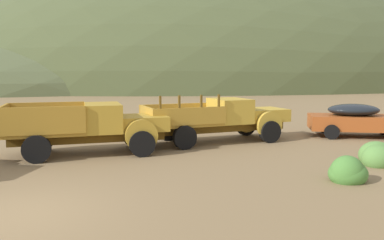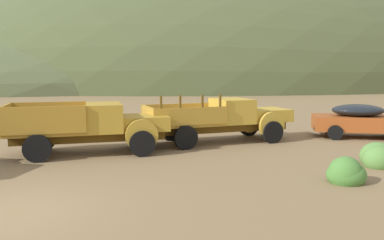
{
  "view_description": "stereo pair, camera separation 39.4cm",
  "coord_description": "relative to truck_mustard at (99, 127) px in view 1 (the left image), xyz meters",
  "views": [
    {
      "loc": [
        2.34,
        -8.8,
        3.11
      ],
      "look_at": [
        4.88,
        5.26,
        1.34
      ],
      "focal_mm": 37.1,
      "sensor_mm": 36.0,
      "label": 1
    },
    {
      "loc": [
        2.73,
        -8.87,
        3.11
      ],
      "look_at": [
        4.88,
        5.26,
        1.34
      ],
      "focal_mm": 37.1,
      "sensor_mm": 36.0,
      "label": 2
    }
  ],
  "objects": [
    {
      "name": "bush_back_edge",
      "position": [
        9.31,
        -3.43,
        -0.76
      ],
      "size": [
        1.32,
        1.41,
        0.95
      ],
      "color": "#5B8E42",
      "rests_on": "ground"
    },
    {
      "name": "car_oxide_orange",
      "position": [
        12.05,
        1.66,
        -0.2
      ],
      "size": [
        5.07,
        3.26,
        1.57
      ],
      "rotation": [
        0.0,
        0.0,
        -0.33
      ],
      "color": "#A34C1E",
      "rests_on": "ground"
    },
    {
      "name": "hill_distant",
      "position": [
        19.26,
        65.87,
        -1.01
      ],
      "size": [
        115.09,
        66.68,
        44.45
      ],
      "primitive_type": "ellipsoid",
      "color": "#4C5633",
      "rests_on": "ground"
    },
    {
      "name": "ground_plane",
      "position": [
        -1.52,
        -6.41,
        -1.01
      ],
      "size": [
        300.0,
        300.0,
        0.0
      ],
      "primitive_type": "plane",
      "color": "olive"
    },
    {
      "name": "bush_front_right",
      "position": [
        7.09,
        -5.25,
        -0.77
      ],
      "size": [
        1.11,
        1.0,
        0.97
      ],
      "color": "#4C8438",
      "rests_on": "ground"
    },
    {
      "name": "hill_center",
      "position": [
        -22.54,
        77.43,
        -1.01
      ],
      "size": [
        119.67,
        87.13,
        24.08
      ],
      "primitive_type": "ellipsoid",
      "color": "#56603D",
      "rests_on": "ground"
    },
    {
      "name": "truck_faded_yellow",
      "position": [
        5.47,
        1.7,
        -0.01
      ],
      "size": [
        6.77,
        3.38,
        2.16
      ],
      "rotation": [
        0.0,
        0.0,
        0.2
      ],
      "color": "brown",
      "rests_on": "ground"
    },
    {
      "name": "truck_mustard",
      "position": [
        0.0,
        0.0,
        0.0
      ],
      "size": [
        6.07,
        2.92,
        1.91
      ],
      "rotation": [
        0.0,
        0.0,
        0.11
      ],
      "color": "#593D12",
      "rests_on": "ground"
    }
  ]
}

